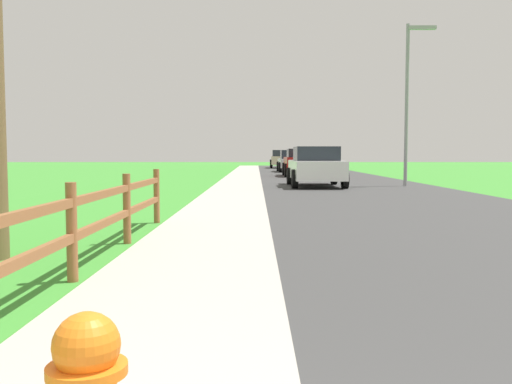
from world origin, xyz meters
The scene contains 10 objects.
ground_plane centered at (0.00, 25.00, 0.00)m, with size 120.00×120.00×0.00m, color #3D9031.
road_asphalt centered at (3.50, 27.00, 0.00)m, with size 7.00×66.00×0.01m, color #3B3B3B.
curb_concrete centered at (-3.00, 27.00, 0.00)m, with size 6.00×66.00×0.01m, color #B3AB9F.
grass_verge centered at (-4.50, 27.00, 0.01)m, with size 5.00×66.00×0.00m, color #3D9031.
rail_fence centered at (-2.11, 5.15, 0.59)m, with size 0.11×9.67×1.02m.
parked_suv_white centered at (2.11, 21.64, 0.79)m, with size 2.12×4.48×1.57m.
parked_car_red centered at (2.41, 31.71, 0.82)m, with size 2.19×4.51×1.57m.
parked_car_silver centered at (2.31, 39.49, 0.76)m, with size 2.06×4.36×1.54m.
parked_car_beige centered at (2.07, 49.95, 0.82)m, with size 2.18×4.36×1.62m.
street_lamp centered at (5.84, 21.85, 3.80)m, with size 1.17×0.20×6.39m.
Camera 1 is at (-0.25, -0.40, 1.30)m, focal length 39.06 mm.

